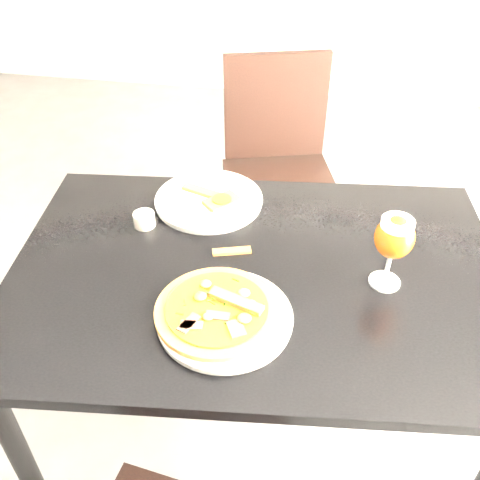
% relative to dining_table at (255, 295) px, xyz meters
% --- Properties ---
extents(dining_table, '(1.28, 0.92, 0.75)m').
position_rel_dining_table_xyz_m(dining_table, '(0.00, 0.00, 0.00)').
color(dining_table, black).
rests_on(dining_table, ground).
extents(chair_far, '(0.53, 0.53, 0.93)m').
position_rel_dining_table_xyz_m(chair_far, '(-0.03, 0.88, -0.15)').
color(chair_far, black).
rests_on(chair_far, ground).
extents(plate_main, '(0.37, 0.37, 0.02)m').
position_rel_dining_table_xyz_m(plate_main, '(-0.04, -0.18, 0.10)').
color(plate_main, silver).
rests_on(plate_main, dining_table).
extents(pizza, '(0.27, 0.27, 0.03)m').
position_rel_dining_table_xyz_m(pizza, '(-0.06, -0.17, 0.11)').
color(pizza, '#9F6026').
rests_on(pizza, plate_main).
extents(plate_second, '(0.39, 0.39, 0.02)m').
position_rel_dining_table_xyz_m(plate_second, '(-0.17, 0.26, 0.10)').
color(plate_second, silver).
rests_on(plate_second, dining_table).
extents(crust_scraps, '(0.18, 0.13, 0.01)m').
position_rel_dining_table_xyz_m(crust_scraps, '(-0.16, 0.25, 0.11)').
color(crust_scraps, '#9F6026').
rests_on(crust_scraps, plate_second).
extents(loose_crust, '(0.10, 0.05, 0.01)m').
position_rel_dining_table_xyz_m(loose_crust, '(-0.07, 0.05, 0.09)').
color(loose_crust, '#9F6026').
rests_on(loose_crust, dining_table).
extents(sauce_cup, '(0.06, 0.06, 0.04)m').
position_rel_dining_table_xyz_m(sauce_cup, '(-0.32, 0.12, 0.11)').
color(sauce_cup, silver).
rests_on(sauce_cup, dining_table).
extents(beer_glass, '(0.09, 0.09, 0.19)m').
position_rel_dining_table_xyz_m(beer_glass, '(0.31, 0.00, 0.23)').
color(beer_glass, silver).
rests_on(beer_glass, dining_table).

